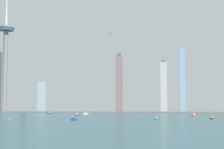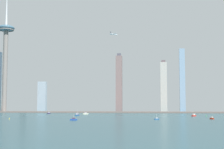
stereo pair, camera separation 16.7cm
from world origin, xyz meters
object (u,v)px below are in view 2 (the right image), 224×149
at_px(skyscraper_2, 182,80).
at_px(skyscraper_4, 42,97).
at_px(boat_2, 212,118).
at_px(boat_7, 194,115).
at_px(airplane, 114,34).
at_px(boat_0, 86,114).
at_px(channel_buoy_0, 9,118).
at_px(observation_tower, 6,46).
at_px(boat_1, 49,113).
at_px(channel_buoy_1, 206,116).
at_px(boat_3, 157,119).
at_px(skyscraper_1, 23,93).
at_px(boat_6, 77,115).
at_px(boat_5, 74,119).
at_px(skyscraper_3, 164,87).
at_px(skyscraper_0, 119,83).

height_order(skyscraper_2, skyscraper_4, skyscraper_2).
distance_m(boat_2, boat_7, 117.88).
relative_size(skyscraper_2, airplane, 8.22).
distance_m(boat_0, channel_buoy_0, 257.87).
height_order(boat_7, airplane, airplane).
distance_m(observation_tower, boat_7, 557.12).
relative_size(boat_1, boat_7, 0.77).
xyz_separation_m(boat_1, channel_buoy_1, (338.58, -120.99, -0.27)).
distance_m(skyscraper_4, boat_3, 561.72).
bearing_deg(boat_3, boat_2, -3.45).
height_order(observation_tower, boat_0, observation_tower).
relative_size(skyscraper_2, boat_1, 20.31).
relative_size(skyscraper_1, airplane, 5.71).
bearing_deg(boat_6, channel_buoy_1, 96.64).
bearing_deg(channel_buoy_1, boat_6, -176.99).
bearing_deg(channel_buoy_0, boat_5, -12.36).
height_order(boat_6, boat_7, boat_6).
bearing_deg(skyscraper_4, skyscraper_1, 155.05).
bearing_deg(boat_2, skyscraper_1, 178.01).
relative_size(skyscraper_2, channel_buoy_1, 76.68).
distance_m(skyscraper_3, boat_1, 329.66).
relative_size(observation_tower, skyscraper_2, 2.07).
height_order(skyscraper_0, channel_buoy_0, skyscraper_0).
relative_size(boat_3, channel_buoy_0, 4.03).
distance_m(boat_1, boat_2, 412.36).
relative_size(boat_3, boat_6, 0.50).
relative_size(observation_tower, skyscraper_1, 2.98).
distance_m(skyscraper_0, channel_buoy_0, 480.38).
bearing_deg(skyscraper_4, boat_3, -54.69).
bearing_deg(boat_5, skyscraper_2, -126.27).
relative_size(skyscraper_0, boat_1, 19.28).
relative_size(skyscraper_2, boat_2, 28.36).
relative_size(boat_2, channel_buoy_0, 3.00).
relative_size(boat_0, boat_6, 0.77).
xyz_separation_m(boat_6, airplane, (40.92, 250.12, 206.28)).
xyz_separation_m(observation_tower, channel_buoy_0, (186.32, -390.14, -180.17)).
distance_m(skyscraper_4, boat_5, 537.61).
bearing_deg(skyscraper_0, boat_6, -99.20).
bearing_deg(skyscraper_2, skyscraper_4, 177.23).
bearing_deg(skyscraper_2, boat_1, -152.81).
xyz_separation_m(boat_7, channel_buoy_0, (-284.70, -152.83, -0.70)).
bearing_deg(airplane, channel_buoy_0, -149.08).
bearing_deg(channel_buoy_1, boat_1, 160.34).
height_order(boat_2, boat_7, boat_7).
xyz_separation_m(skyscraper_4, channel_buoy_0, (107.72, -470.74, -42.57)).
bearing_deg(skyscraper_3, channel_buoy_0, -117.50).
bearing_deg(skyscraper_0, skyscraper_3, 1.53).
bearing_deg(skyscraper_0, channel_buoy_0, -104.34).
xyz_separation_m(boat_0, channel_buoy_0, (-64.50, -249.67, -0.43)).
height_order(skyscraper_3, channel_buoy_0, skyscraper_3).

